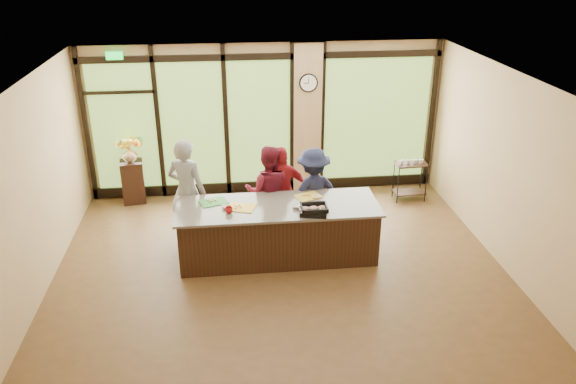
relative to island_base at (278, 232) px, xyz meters
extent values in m
plane|color=#51391C|center=(0.00, -0.30, -0.44)|extent=(7.00, 7.00, 0.00)
plane|color=white|center=(0.00, -0.30, 2.56)|extent=(7.00, 7.00, 0.00)
plane|color=tan|center=(0.00, 2.70, 1.06)|extent=(7.00, 0.00, 7.00)
plane|color=tan|center=(-3.50, -0.30, 1.06)|extent=(0.00, 6.00, 6.00)
plane|color=tan|center=(3.50, -0.30, 1.06)|extent=(0.00, 6.00, 6.00)
cube|color=tan|center=(0.85, 2.64, 1.06)|extent=(0.55, 0.12, 3.00)
cube|color=black|center=(0.00, 2.65, 2.31)|extent=(6.90, 0.08, 0.12)
cube|color=black|center=(0.00, 2.65, -0.32)|extent=(6.90, 0.08, 0.20)
cube|color=#19D83F|center=(-2.70, 2.60, 2.39)|extent=(0.30, 0.04, 0.14)
cube|color=#3E6B25|center=(-2.70, 2.67, 1.01)|extent=(1.20, 0.02, 2.50)
cube|color=#3E6B25|center=(-1.40, 2.67, 1.01)|extent=(1.20, 0.02, 2.50)
cube|color=#3E6B25|center=(-0.10, 2.67, 1.01)|extent=(1.20, 0.02, 2.50)
cube|color=#3E6B25|center=(2.25, 2.67, 1.01)|extent=(2.10, 0.02, 2.50)
cube|color=black|center=(-3.40, 2.65, 1.06)|extent=(0.08, 0.08, 3.00)
cube|color=black|center=(-2.05, 2.65, 1.06)|extent=(0.08, 0.08, 3.00)
cube|color=black|center=(-0.75, 2.65, 1.06)|extent=(0.08, 0.08, 3.00)
cube|color=black|center=(0.55, 2.65, 1.06)|extent=(0.08, 0.08, 3.00)
cube|color=black|center=(1.15, 2.65, 1.06)|extent=(0.08, 0.08, 3.00)
cube|color=black|center=(3.40, 2.65, 1.06)|extent=(0.08, 0.08, 3.00)
cube|color=black|center=(0.00, 0.00, 0.00)|extent=(3.10, 1.00, 0.88)
cube|color=#6D665A|center=(0.00, 0.00, 0.46)|extent=(3.20, 1.10, 0.04)
cylinder|color=black|center=(0.85, 2.57, 1.81)|extent=(0.36, 0.04, 0.36)
cylinder|color=white|center=(0.85, 2.55, 1.81)|extent=(0.31, 0.01, 0.31)
cube|color=black|center=(0.85, 2.55, 1.86)|extent=(0.01, 0.00, 0.11)
cube|color=black|center=(0.80, 2.55, 1.81)|extent=(0.09, 0.00, 0.01)
imported|color=gray|center=(-1.45, 0.72, 0.48)|extent=(0.79, 0.67, 1.83)
imported|color=maroon|center=(-0.09, 0.75, 0.39)|extent=(0.89, 0.74, 1.65)
imported|color=maroon|center=(0.15, 0.83, 0.36)|extent=(0.99, 0.56, 1.59)
imported|color=#1A1D39|center=(0.67, 0.71, 0.35)|extent=(1.15, 0.86, 1.58)
cube|color=black|center=(0.52, -0.36, 0.52)|extent=(0.47, 0.40, 0.07)
imported|color=silver|center=(0.47, -0.26, 0.52)|extent=(0.36, 0.36, 0.08)
cube|color=#308531|center=(-1.01, 0.24, 0.49)|extent=(0.49, 0.43, 0.01)
cube|color=gold|center=(-0.58, -0.02, 0.49)|extent=(0.50, 0.43, 0.01)
cube|color=gold|center=(0.53, 0.27, 0.49)|extent=(0.48, 0.42, 0.01)
imported|color=white|center=(-0.81, 0.00, 0.50)|extent=(0.17, 0.17, 0.04)
imported|color=white|center=(0.28, -0.11, 0.50)|extent=(0.15, 0.15, 0.05)
imported|color=white|center=(0.64, 0.21, 0.50)|extent=(0.17, 0.17, 0.03)
imported|color=#A51010|center=(-0.77, -0.17, 0.53)|extent=(0.14, 0.14, 0.09)
cube|color=black|center=(-2.61, 2.45, -0.02)|extent=(0.47, 0.47, 0.84)
imported|color=#937450|center=(-2.61, 2.45, 0.55)|extent=(0.37, 0.37, 0.30)
cube|color=black|center=(2.80, 1.92, -0.28)|extent=(0.63, 0.38, 0.03)
cube|color=black|center=(2.80, 1.92, 0.31)|extent=(0.63, 0.38, 0.03)
cylinder|color=black|center=(2.52, 1.76, -0.04)|extent=(0.02, 0.02, 0.79)
cylinder|color=black|center=(3.09, 1.76, -0.04)|extent=(0.02, 0.02, 0.79)
cylinder|color=black|center=(2.52, 2.08, -0.04)|extent=(0.02, 0.02, 0.79)
cylinder|color=black|center=(3.09, 2.08, -0.04)|extent=(0.02, 0.02, 0.79)
imported|color=silver|center=(2.61, 1.92, 0.36)|extent=(0.09, 0.09, 0.08)
imported|color=silver|center=(2.74, 1.92, 0.36)|extent=(0.09, 0.09, 0.08)
imported|color=silver|center=(2.87, 1.92, 0.36)|extent=(0.09, 0.09, 0.08)
imported|color=silver|center=(3.00, 1.92, 0.36)|extent=(0.09, 0.09, 0.08)
camera|label=1|loc=(-0.74, -7.93, 4.29)|focal=35.00mm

